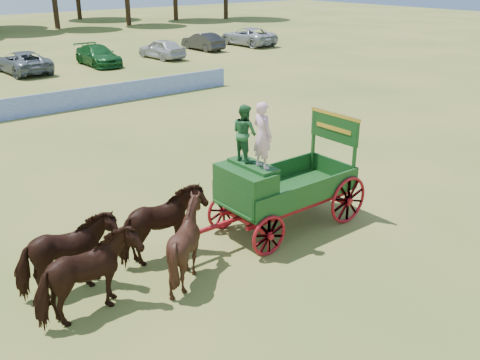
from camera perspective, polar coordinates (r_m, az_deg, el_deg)
name	(u,v)px	position (r m, az deg, el deg)	size (l,w,h in m)	color
ground	(274,267)	(13.32, 3.69, -9.27)	(160.00, 160.00, 0.00)	olive
horse_lead_left	(89,277)	(11.57, -15.85, -9.96)	(1.01, 2.22, 1.88)	black
horse_lead_right	(68,256)	(12.47, -17.90, -7.74)	(1.01, 2.22, 1.88)	black
horse_wheel_left	(187,242)	(12.49, -5.72, -6.62)	(1.52, 1.71, 1.88)	black
horse_wheel_right	(162,226)	(13.33, -8.32, -4.83)	(1.01, 2.22, 1.88)	black
farm_dray	(267,178)	(14.23, 2.91, 0.25)	(6.00, 2.00, 3.84)	#A0101A
sponsor_banner	(5,110)	(27.94, -23.75, 6.87)	(26.00, 0.08, 1.05)	#1E3CA6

